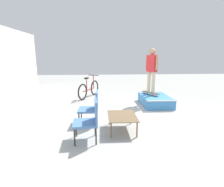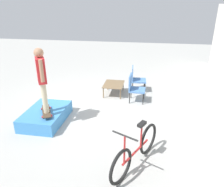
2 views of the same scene
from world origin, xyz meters
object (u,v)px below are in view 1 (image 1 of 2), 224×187
object	(u,v)px
coffee_table	(122,117)
bicycle	(89,89)
patio_chair_right	(92,106)
skateboard_on_ramp	(150,93)
person_skater	(152,67)
patio_chair_left	(90,119)
skate_ramp_box	(155,100)

from	to	relation	value
coffee_table	bicycle	xyz separation A→B (m)	(3.62, 1.04, 0.02)
coffee_table	patio_chair_right	size ratio (longest dim) A/B	0.98
patio_chair_right	bicycle	xyz separation A→B (m)	(3.15, 0.27, -0.13)
skateboard_on_ramp	coffee_table	xyz separation A→B (m)	(-2.43, 1.41, -0.07)
skateboard_on_ramp	patio_chair_right	size ratio (longest dim) A/B	0.85
person_skater	patio_chair_left	world-z (taller)	person_skater
skate_ramp_box	person_skater	bearing A→B (deg)	32.96
skate_ramp_box	skateboard_on_ramp	world-z (taller)	skateboard_on_ramp
skate_ramp_box	patio_chair_right	size ratio (longest dim) A/B	1.65
patio_chair_right	skate_ramp_box	bearing A→B (deg)	128.97
skate_ramp_box	person_skater	distance (m)	1.26
person_skater	coffee_table	distance (m)	3.00
person_skater	patio_chair_right	xyz separation A→B (m)	(-1.96, 2.17, -0.91)
coffee_table	patio_chair_left	world-z (taller)	patio_chair_left
patio_chair_right	person_skater	bearing A→B (deg)	133.69
coffee_table	bicycle	world-z (taller)	bicycle
coffee_table	patio_chair_left	bearing A→B (deg)	121.45
coffee_table	patio_chair_right	world-z (taller)	patio_chair_right
person_skater	bicycle	xyz separation A→B (m)	(1.19, 2.44, -1.04)
coffee_table	patio_chair_right	bearing A→B (deg)	58.33
patio_chair_left	patio_chair_right	world-z (taller)	same
person_skater	coffee_table	world-z (taller)	person_skater
skate_ramp_box	coffee_table	size ratio (longest dim) A/B	1.68
skate_ramp_box	person_skater	size ratio (longest dim) A/B	0.91
coffee_table	bicycle	distance (m)	3.77
skateboard_on_ramp	patio_chair_left	bearing A→B (deg)	114.60
person_skater	coffee_table	xyz separation A→B (m)	(-2.43, 1.41, -1.05)
patio_chair_left	coffee_table	bearing A→B (deg)	117.48
person_skater	patio_chair_left	size ratio (longest dim) A/B	1.80
person_skater	patio_chair_left	xyz separation A→B (m)	(-2.90, 2.17, -0.91)
patio_chair_left	patio_chair_right	bearing A→B (deg)	176.02
coffee_table	patio_chair_right	xyz separation A→B (m)	(0.47, 0.77, 0.15)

